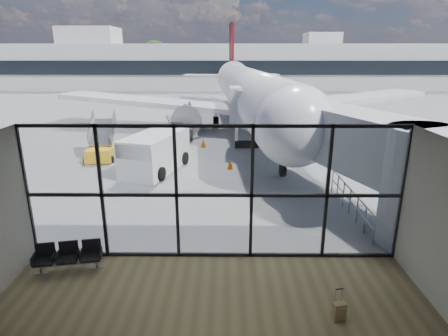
{
  "coord_description": "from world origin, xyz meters",
  "views": [
    {
      "loc": [
        0.4,
        -11.16,
        6.57
      ],
      "look_at": [
        0.3,
        3.0,
        2.18
      ],
      "focal_mm": 30.0,
      "sensor_mm": 36.0,
      "label": 1
    }
  ],
  "objects_px": {
    "belt_loader": "(180,132)",
    "mobile_stairs": "(102,150)",
    "airliner": "(248,91)",
    "service_van": "(155,152)",
    "suitcase": "(339,311)",
    "seating_row": "(68,255)"
  },
  "relations": [
    {
      "from": "seating_row",
      "to": "mobile_stairs",
      "type": "relative_size",
      "value": 0.59
    },
    {
      "from": "service_van",
      "to": "belt_loader",
      "type": "xyz_separation_m",
      "value": [
        0.38,
        8.49,
        -0.57
      ]
    },
    {
      "from": "airliner",
      "to": "service_van",
      "type": "xyz_separation_m",
      "value": [
        -6.06,
        -14.42,
        -2.03
      ]
    },
    {
      "from": "airliner",
      "to": "seating_row",
      "type": "bearing_deg",
      "value": -109.97
    },
    {
      "from": "airliner",
      "to": "belt_loader",
      "type": "xyz_separation_m",
      "value": [
        -5.67,
        -5.94,
        -2.6
      ]
    },
    {
      "from": "suitcase",
      "to": "mobile_stairs",
      "type": "height_order",
      "value": "mobile_stairs"
    },
    {
      "from": "service_van",
      "to": "airliner",
      "type": "bearing_deg",
      "value": 83.98
    },
    {
      "from": "airliner",
      "to": "mobile_stairs",
      "type": "bearing_deg",
      "value": -134.53
    },
    {
      "from": "suitcase",
      "to": "mobile_stairs",
      "type": "bearing_deg",
      "value": 113.47
    },
    {
      "from": "suitcase",
      "to": "service_van",
      "type": "relative_size",
      "value": 0.16
    },
    {
      "from": "service_van",
      "to": "belt_loader",
      "type": "height_order",
      "value": "service_van"
    },
    {
      "from": "belt_loader",
      "to": "mobile_stairs",
      "type": "distance_m",
      "value": 7.28
    },
    {
      "from": "belt_loader",
      "to": "mobile_stairs",
      "type": "height_order",
      "value": "mobile_stairs"
    },
    {
      "from": "airliner",
      "to": "belt_loader",
      "type": "distance_m",
      "value": 8.61
    },
    {
      "from": "suitcase",
      "to": "mobile_stairs",
      "type": "relative_size",
      "value": 0.25
    },
    {
      "from": "suitcase",
      "to": "service_van",
      "type": "bearing_deg",
      "value": 106.88
    },
    {
      "from": "suitcase",
      "to": "service_van",
      "type": "xyz_separation_m",
      "value": [
        -6.99,
        12.6,
        0.85
      ]
    },
    {
      "from": "service_van",
      "to": "suitcase",
      "type": "bearing_deg",
      "value": -44.22
    },
    {
      "from": "seating_row",
      "to": "airliner",
      "type": "bearing_deg",
      "value": 63.73
    },
    {
      "from": "seating_row",
      "to": "suitcase",
      "type": "bearing_deg",
      "value": -27.19
    },
    {
      "from": "airliner",
      "to": "belt_loader",
      "type": "bearing_deg",
      "value": -138.08
    },
    {
      "from": "airliner",
      "to": "mobile_stairs",
      "type": "distance_m",
      "value": 15.67
    }
  ]
}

